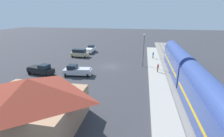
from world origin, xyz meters
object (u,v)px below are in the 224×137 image
Objects in this scene: pickup_white at (90,49)px; pedestrian_waiting_far at (158,67)px; pickup_black at (41,70)px; station_building at (31,102)px; pedestrian_on_platform at (153,55)px; passenger_train at (189,74)px; pickup_silver at (77,71)px; suv_tan at (80,53)px; light_pole_near_platform at (144,46)px.

pedestrian_waiting_far is at bearing 140.93° from pickup_white.
pickup_black is at bearing 80.46° from pickup_white.
pedestrian_on_platform is at bearing -114.65° from station_building.
pickup_white reaches higher than pedestrian_on_platform.
passenger_train is 26.62m from pickup_black.
pedestrian_waiting_far is 15.99m from pickup_silver.
pickup_white is at bearing -14.39° from pedestrian_on_platform.
station_building reaches higher than pickup_black.
light_pole_near_platform is at bearing 163.20° from suv_tan.
suv_tan is (19.89, 1.24, -0.13)m from pedestrian_on_platform.
station_building is at bearing 53.55° from pedestrian_waiting_far.
pickup_black is at bearing 12.51° from pedestrian_waiting_far.
station_building reaches higher than pickup_silver.
passenger_train is at bearing 103.00° from pedestrian_on_platform.
pedestrian_waiting_far is 0.31× the size of pickup_silver.
pickup_white and pickup_silver have the same top height.
suv_tan is at bearing -35.36° from passenger_train.
suv_tan reaches higher than pickup_white.
pedestrian_waiting_far is at bearing 92.36° from pedestrian_on_platform.
passenger_train reaches higher than pedestrian_on_platform.
station_building is at bearing 98.14° from pickup_white.
pedestrian_on_platform is 0.34× the size of suv_tan.
pedestrian_on_platform is at bearing 165.61° from pickup_white.
suv_tan is 14.64m from pickup_silver.
pedestrian_waiting_far is (-0.44, 10.76, 0.00)m from pedestrian_on_platform.
suv_tan reaches higher than pedestrian_waiting_far.
pedestrian_on_platform is 10.77m from pedestrian_waiting_far.
pickup_black reaches higher than pedestrian_on_platform.
station_building is 6.20× the size of pedestrian_on_platform.
pedestrian_waiting_far is at bearing 154.91° from suv_tan.
light_pole_near_platform is (-17.33, 5.23, 3.53)m from suv_tan.
pickup_silver is (-3.78, 19.83, 0.00)m from pickup_white.
suv_tan is 0.91× the size of pickup_white.
station_building is 26.12m from light_pole_near_platform.
passenger_train reaches higher than suv_tan.
pedestrian_on_platform is at bearing -77.00° from passenger_train.
pedestrian_waiting_far is 24.71m from pickup_white.
passenger_train is at bearing 174.43° from pickup_black.
pedestrian_waiting_far is at bearing -126.45° from station_building.
pedestrian_on_platform is 0.31× the size of pickup_silver.
station_building is at bearing 120.70° from pickup_black.
light_pole_near_platform reaches higher than pedestrian_on_platform.
pickup_silver is at bearing 15.47° from pedestrian_waiting_far.
pickup_silver is 0.75× the size of light_pole_near_platform.
light_pole_near_platform is at bearing 145.11° from pickup_white.
pedestrian_on_platform is (-13.76, -29.99, -1.52)m from station_building.
station_building is 1.90× the size of pickup_silver.
pedestrian_waiting_far is 0.31× the size of pickup_white.
light_pole_near_platform is (-16.18, 11.28, 3.65)m from pickup_white.
pickup_white is (19.18, -15.57, -0.25)m from pedestrian_waiting_far.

